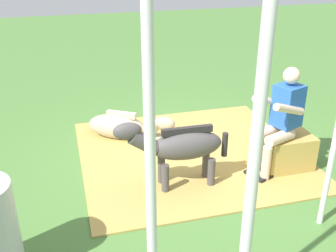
% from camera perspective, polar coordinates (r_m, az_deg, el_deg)
% --- Properties ---
extents(ground_plane, '(24.00, 24.00, 0.00)m').
position_cam_1_polar(ground_plane, '(5.46, 3.04, -4.90)').
color(ground_plane, '#4C7A38').
extents(hay_patch, '(2.96, 2.78, 0.02)m').
position_cam_1_polar(hay_patch, '(5.61, 3.17, -3.89)').
color(hay_patch, tan).
rests_on(hay_patch, ground).
extents(hay_bale, '(0.63, 0.49, 0.46)m').
position_cam_1_polar(hay_bale, '(5.41, 16.08, -3.40)').
color(hay_bale, tan).
rests_on(hay_bale, ground).
extents(person_seated, '(0.72, 0.56, 1.34)m').
position_cam_1_polar(person_seated, '(5.09, 15.46, 1.20)').
color(person_seated, beige).
rests_on(person_seated, ground).
extents(pony_standing, '(1.35, 0.34, 0.89)m').
position_cam_1_polar(pony_standing, '(4.67, 1.60, -2.84)').
color(pony_standing, '#4C4747').
rests_on(pony_standing, ground).
extents(pony_lying, '(1.28, 0.93, 0.42)m').
position_cam_1_polar(pony_lying, '(6.00, -6.30, -0.09)').
color(pony_lying, tan).
rests_on(pony_lying, ground).
extents(soda_bottle, '(0.07, 0.07, 0.30)m').
position_cam_1_polar(soda_bottle, '(5.89, 17.94, -2.26)').
color(soda_bottle, '#268C3F').
rests_on(soda_bottle, ground).
extents(tent_pole_right, '(0.06, 0.06, 2.57)m').
position_cam_1_polar(tent_pole_right, '(2.33, -2.34, -12.74)').
color(tent_pole_right, silver).
rests_on(tent_pole_right, ground).
extents(tent_pole_mid, '(0.06, 0.06, 2.57)m').
position_cam_1_polar(tent_pole_mid, '(2.18, 10.79, -16.40)').
color(tent_pole_mid, silver).
rests_on(tent_pole_mid, ground).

